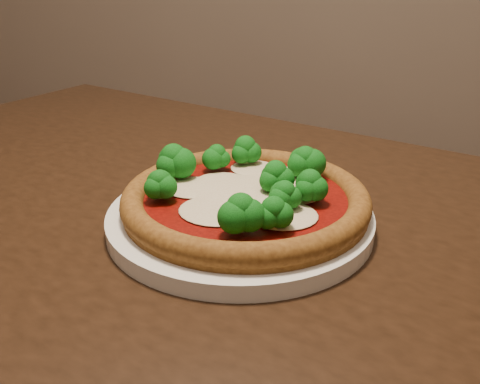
% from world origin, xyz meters
% --- Properties ---
extents(dining_table, '(1.44, 1.10, 0.75)m').
position_xyz_m(dining_table, '(0.18, 0.17, 0.65)').
color(dining_table, black).
rests_on(dining_table, floor).
extents(plate, '(0.29, 0.29, 0.02)m').
position_xyz_m(plate, '(0.23, 0.17, 0.76)').
color(plate, silver).
rests_on(plate, dining_table).
extents(pizza, '(0.27, 0.27, 0.06)m').
position_xyz_m(pizza, '(0.23, 0.18, 0.78)').
color(pizza, brown).
rests_on(pizza, plate).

